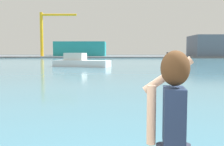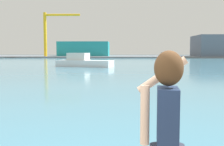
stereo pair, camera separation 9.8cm
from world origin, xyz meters
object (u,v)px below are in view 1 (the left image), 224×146
at_px(warehouse_left, 81,49).
at_px(boat_moored, 80,62).
at_px(warehouse_right, 213,46).
at_px(port_crane, 46,29).
at_px(person_photographer, 173,119).

bearing_deg(warehouse_left, boat_moored, -82.37).
relative_size(warehouse_right, port_crane, 1.01).
xyz_separation_m(boat_moored, warehouse_left, (-7.74, 57.77, 2.34)).
distance_m(person_photographer, boat_moored, 35.83).
bearing_deg(warehouse_right, warehouse_left, 174.29).
xyz_separation_m(person_photographer, boat_moored, (-5.83, 35.34, -0.86)).
relative_size(warehouse_left, warehouse_right, 1.21).
bearing_deg(warehouse_right, boat_moored, -125.33).
xyz_separation_m(person_photographer, port_crane, (-23.90, 85.47, 7.98)).
bearing_deg(warehouse_left, port_crane, -143.50).
relative_size(boat_moored, port_crane, 0.59).
xyz_separation_m(person_photographer, warehouse_right, (31.89, 88.56, 2.45)).
distance_m(boat_moored, warehouse_left, 58.33).
bearing_deg(warehouse_left, person_photographer, -81.71).
height_order(person_photographer, warehouse_left, warehouse_left).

